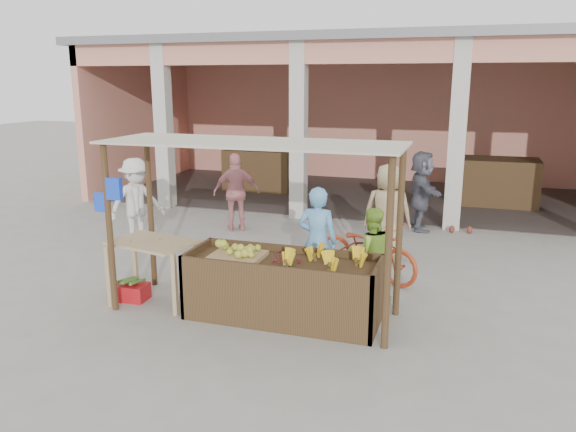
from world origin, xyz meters
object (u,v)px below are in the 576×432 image
(fruit_stall, at_px, (283,290))
(side_table, at_px, (152,251))
(vendor_green, at_px, (371,252))
(motorcycle, at_px, (367,249))
(red_crate, at_px, (132,292))
(vendor_blue, at_px, (317,238))

(fruit_stall, height_order, side_table, side_table)
(vendor_green, bearing_deg, fruit_stall, 25.32)
(fruit_stall, relative_size, motorcycle, 1.34)
(vendor_green, bearing_deg, motorcycle, -97.54)
(fruit_stall, relative_size, red_crate, 5.58)
(red_crate, bearing_deg, fruit_stall, -2.13)
(red_crate, bearing_deg, vendor_green, 14.45)
(vendor_blue, bearing_deg, motorcycle, -124.08)
(red_crate, height_order, vendor_blue, vendor_blue)
(red_crate, bearing_deg, vendor_blue, 19.59)
(side_table, xyz_separation_m, vendor_blue, (2.16, 1.06, 0.10))
(side_table, bearing_deg, fruit_stall, 13.00)
(side_table, relative_size, vendor_blue, 0.73)
(side_table, xyz_separation_m, red_crate, (-0.38, -0.02, -0.66))
(motorcycle, bearing_deg, vendor_green, -144.10)
(red_crate, bearing_deg, side_table, 0.08)
(fruit_stall, xyz_separation_m, vendor_green, (1.01, 1.03, 0.33))
(vendor_green, distance_m, motorcycle, 0.94)
(side_table, height_order, red_crate, side_table)
(side_table, distance_m, vendor_green, 3.15)
(fruit_stall, xyz_separation_m, vendor_blue, (0.20, 1.03, 0.48))
(red_crate, xyz_separation_m, vendor_blue, (2.54, 1.09, 0.76))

